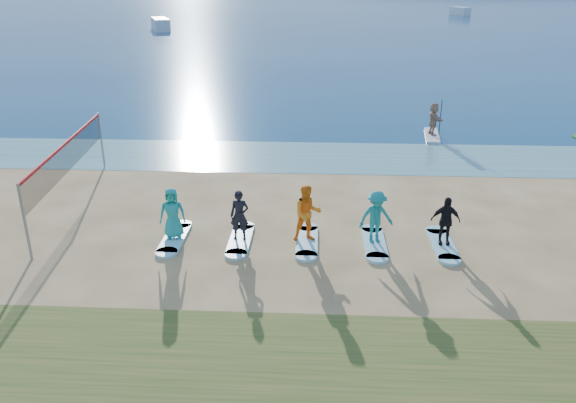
{
  "coord_description": "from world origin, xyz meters",
  "views": [
    {
      "loc": [
        2.08,
        -15.35,
        8.12
      ],
      "look_at": [
        1.15,
        2.0,
        1.1
      ],
      "focal_mm": 35.0,
      "sensor_mm": 36.0,
      "label": 1
    }
  ],
  "objects_px": {
    "surfboard_0": "(175,238)",
    "boat_offshore_b": "(460,15)",
    "surfboard_2": "(307,241)",
    "student_2": "(307,213)",
    "student_1": "(240,215)",
    "student_4": "(445,221)",
    "paddleboard": "(432,135)",
    "surfboard_1": "(240,240)",
    "surfboard_4": "(443,244)",
    "volleyball_net": "(68,156)",
    "boat_offshore_a": "(161,30)",
    "student_3": "(376,217)",
    "paddleboarder": "(434,119)",
    "student_0": "(172,213)",
    "surfboard_3": "(374,243)"
  },
  "relations": [
    {
      "from": "surfboard_1",
      "to": "surfboard_3",
      "type": "xyz_separation_m",
      "value": [
        4.39,
        0.0,
        0.0
      ]
    },
    {
      "from": "volleyball_net",
      "to": "surfboard_1",
      "type": "height_order",
      "value": "volleyball_net"
    },
    {
      "from": "surfboard_2",
      "to": "student_4",
      "type": "distance_m",
      "value": 4.47
    },
    {
      "from": "surfboard_2",
      "to": "surfboard_3",
      "type": "height_order",
      "value": "same"
    },
    {
      "from": "surfboard_2",
      "to": "student_4",
      "type": "relative_size",
      "value": 1.38
    },
    {
      "from": "paddleboard",
      "to": "student_3",
      "type": "xyz_separation_m",
      "value": [
        -4.3,
        -13.39,
        0.9
      ]
    },
    {
      "from": "surfboard_0",
      "to": "boat_offshore_b",
      "type": "bearing_deg",
      "value": 72.83
    },
    {
      "from": "surfboard_2",
      "to": "surfboard_4",
      "type": "relative_size",
      "value": 1.0
    },
    {
      "from": "paddleboard",
      "to": "student_1",
      "type": "relative_size",
      "value": 1.81
    },
    {
      "from": "surfboard_1",
      "to": "surfboard_3",
      "type": "height_order",
      "value": "same"
    },
    {
      "from": "student_1",
      "to": "student_3",
      "type": "xyz_separation_m",
      "value": [
        4.39,
        0.0,
        0.04
      ]
    },
    {
      "from": "surfboard_0",
      "to": "surfboard_2",
      "type": "relative_size",
      "value": 1.0
    },
    {
      "from": "paddleboard",
      "to": "surfboard_3",
      "type": "height_order",
      "value": "paddleboard"
    },
    {
      "from": "surfboard_1",
      "to": "paddleboard",
      "type": "bearing_deg",
      "value": 57.04
    },
    {
      "from": "surfboard_2",
      "to": "student_3",
      "type": "xyz_separation_m",
      "value": [
        2.19,
        0.0,
        0.92
      ]
    },
    {
      "from": "volleyball_net",
      "to": "paddleboard",
      "type": "distance_m",
      "value": 18.76
    },
    {
      "from": "boat_offshore_a",
      "to": "surfboard_3",
      "type": "xyz_separation_m",
      "value": [
        27.15,
        -75.28,
        0.04
      ]
    },
    {
      "from": "student_1",
      "to": "student_3",
      "type": "distance_m",
      "value": 4.39
    },
    {
      "from": "paddleboard",
      "to": "surfboard_2",
      "type": "relative_size",
      "value": 1.36
    },
    {
      "from": "surfboard_0",
      "to": "student_4",
      "type": "relative_size",
      "value": 1.38
    },
    {
      "from": "paddleboarder",
      "to": "student_4",
      "type": "relative_size",
      "value": 1.07
    },
    {
      "from": "boat_offshore_b",
      "to": "surfboard_0",
      "type": "xyz_separation_m",
      "value": [
        -35.15,
        -113.77,
        0.04
      ]
    },
    {
      "from": "paddleboarder",
      "to": "surfboard_2",
      "type": "relative_size",
      "value": 0.78
    },
    {
      "from": "boat_offshore_b",
      "to": "surfboard_3",
      "type": "xyz_separation_m",
      "value": [
        -28.57,
        -113.77,
        0.04
      ]
    },
    {
      "from": "volleyball_net",
      "to": "student_3",
      "type": "relative_size",
      "value": 5.17
    },
    {
      "from": "volleyball_net",
      "to": "surfboard_2",
      "type": "xyz_separation_m",
      "value": [
        8.92,
        -2.85,
        -1.86
      ]
    },
    {
      "from": "student_2",
      "to": "student_3",
      "type": "height_order",
      "value": "student_2"
    },
    {
      "from": "surfboard_0",
      "to": "student_2",
      "type": "xyz_separation_m",
      "value": [
        4.39,
        0.0,
        0.99
      ]
    },
    {
      "from": "surfboard_2",
      "to": "surfboard_4",
      "type": "xyz_separation_m",
      "value": [
        4.39,
        0.0,
        0.0
      ]
    },
    {
      "from": "paddleboard",
      "to": "surfboard_1",
      "type": "xyz_separation_m",
      "value": [
        -8.68,
        -13.39,
        -0.01
      ]
    },
    {
      "from": "student_1",
      "to": "student_4",
      "type": "distance_m",
      "value": 6.58
    },
    {
      "from": "boat_offshore_a",
      "to": "paddleboarder",
      "type": "bearing_deg",
      "value": -83.96
    },
    {
      "from": "boat_offshore_a",
      "to": "boat_offshore_b",
      "type": "relative_size",
      "value": 1.42
    },
    {
      "from": "student_1",
      "to": "boat_offshore_a",
      "type": "bearing_deg",
      "value": 108.99
    },
    {
      "from": "student_0",
      "to": "surfboard_1",
      "type": "relative_size",
      "value": 0.78
    },
    {
      "from": "student_0",
      "to": "student_1",
      "type": "relative_size",
      "value": 1.04
    },
    {
      "from": "volleyball_net",
      "to": "surfboard_1",
      "type": "relative_size",
      "value": 4.11
    },
    {
      "from": "paddleboard",
      "to": "student_0",
      "type": "relative_size",
      "value": 1.75
    },
    {
      "from": "boat_offshore_b",
      "to": "surfboard_3",
      "type": "relative_size",
      "value": 2.54
    },
    {
      "from": "student_0",
      "to": "student_1",
      "type": "height_order",
      "value": "student_0"
    },
    {
      "from": "surfboard_0",
      "to": "student_2",
      "type": "relative_size",
      "value": 1.16
    },
    {
      "from": "student_2",
      "to": "surfboard_3",
      "type": "height_order",
      "value": "student_2"
    },
    {
      "from": "surfboard_3",
      "to": "student_3",
      "type": "relative_size",
      "value": 1.26
    },
    {
      "from": "paddleboard",
      "to": "paddleboarder",
      "type": "xyz_separation_m",
      "value": [
        0.0,
        0.0,
        0.92
      ]
    },
    {
      "from": "volleyball_net",
      "to": "student_1",
      "type": "distance_m",
      "value": 7.37
    },
    {
      "from": "surfboard_2",
      "to": "student_2",
      "type": "relative_size",
      "value": 1.16
    },
    {
      "from": "student_1",
      "to": "surfboard_4",
      "type": "xyz_separation_m",
      "value": [
        6.58,
        -0.0,
        -0.87
      ]
    },
    {
      "from": "boat_offshore_b",
      "to": "student_1",
      "type": "distance_m",
      "value": 118.45
    },
    {
      "from": "student_0",
      "to": "student_1",
      "type": "distance_m",
      "value": 2.19
    },
    {
      "from": "paddleboard",
      "to": "surfboard_4",
      "type": "distance_m",
      "value": 13.56
    }
  ]
}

